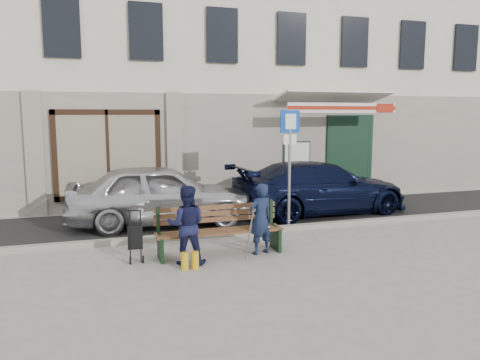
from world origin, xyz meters
name	(u,v)px	position (x,y,z in m)	size (l,w,h in m)	color
ground	(291,251)	(0.00, 0.00, 0.00)	(80.00, 80.00, 0.00)	#9E9991
asphalt_lane	(242,217)	(0.00, 3.10, 0.01)	(60.00, 3.20, 0.01)	#282828
curb	(264,230)	(0.00, 1.50, 0.06)	(60.00, 0.18, 0.12)	#9E9384
building	(196,46)	(0.01, 8.45, 4.97)	(20.00, 8.27, 10.00)	beige
car_silver	(161,194)	(-2.08, 2.95, 0.74)	(1.75, 4.36, 1.48)	silver
car_navy	(320,188)	(2.12, 2.97, 0.70)	(1.95, 4.80, 1.39)	black
parking_sign	(290,150)	(0.68, 1.69, 1.82)	(0.50, 0.13, 2.72)	gray
bench	(217,231)	(-1.41, 0.23, 0.46)	(2.40, 1.17, 0.98)	brown
man	(261,219)	(-0.62, 0.04, 0.67)	(0.49, 0.32, 1.35)	#151E3A
woman	(186,225)	(-2.07, -0.13, 0.70)	(0.68, 0.53, 1.41)	#141638
stroller	(135,239)	(-2.92, 0.32, 0.40)	(0.29, 0.39, 0.91)	black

